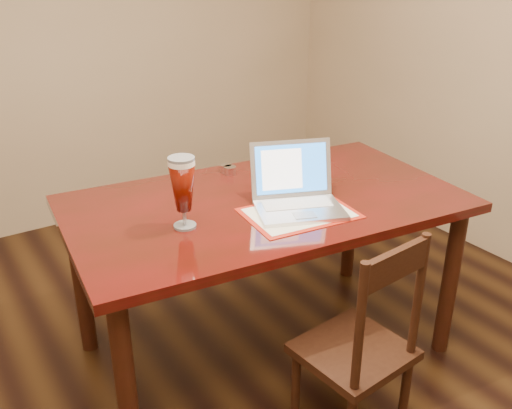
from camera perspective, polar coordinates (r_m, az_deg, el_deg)
dining_table at (r=2.57m, az=0.86°, el=-1.37°), size 1.84×1.16×1.11m
dining_chair at (r=2.29m, az=10.38°, el=-14.02°), size 0.43×0.41×0.93m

